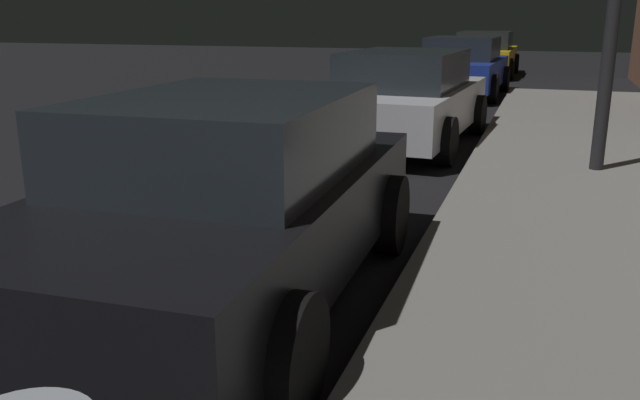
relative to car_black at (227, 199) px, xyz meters
The scene contains 4 objects.
car_black is the anchor object (origin of this frame).
car_silver 6.10m from the car_black, 90.01° to the left, with size 2.18×4.34×1.43m.
car_blue 12.96m from the car_black, 90.00° to the left, with size 2.16×4.22×1.43m.
car_yellow_cab 18.96m from the car_black, 90.00° to the left, with size 2.07×4.39×1.43m.
Camera 1 is at (4.88, 0.32, 1.94)m, focal length 37.31 mm.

